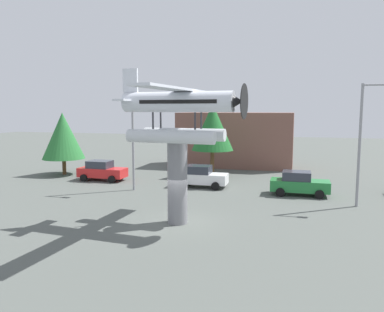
% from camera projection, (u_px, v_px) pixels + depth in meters
% --- Properties ---
extents(ground_plane, '(140.00, 140.00, 0.00)m').
position_uv_depth(ground_plane, '(178.00, 223.00, 21.06)').
color(ground_plane, '#515651').
extents(display_pedestal, '(1.10, 1.10, 4.52)m').
position_uv_depth(display_pedestal, '(177.00, 183.00, 20.78)').
color(display_pedestal, slate).
rests_on(display_pedestal, ground).
extents(floatplane_monument, '(6.97, 10.45, 4.00)m').
position_uv_depth(floatplane_monument, '(179.00, 111.00, 20.25)').
color(floatplane_monument, silver).
rests_on(floatplane_monument, display_pedestal).
extents(car_near_red, '(4.20, 2.02, 1.76)m').
position_uv_depth(car_near_red, '(102.00, 171.00, 33.54)').
color(car_near_red, red).
rests_on(car_near_red, ground).
extents(car_mid_white, '(4.20, 2.02, 1.76)m').
position_uv_depth(car_mid_white, '(201.00, 176.00, 30.66)').
color(car_mid_white, white).
rests_on(car_mid_white, ground).
extents(car_far_green, '(4.20, 2.02, 1.76)m').
position_uv_depth(car_far_green, '(299.00, 183.00, 27.75)').
color(car_far_green, '#237A38').
rests_on(car_far_green, ground).
extents(streetlight_primary, '(1.84, 0.28, 8.24)m').
position_uv_depth(streetlight_primary, '(135.00, 129.00, 29.00)').
color(streetlight_primary, gray).
rests_on(streetlight_primary, ground).
extents(streetlight_secondary, '(1.84, 0.28, 7.89)m').
position_uv_depth(streetlight_secondary, '(363.00, 136.00, 23.98)').
color(streetlight_secondary, gray).
rests_on(streetlight_secondary, ground).
extents(storefront_building, '(12.39, 5.08, 5.92)m').
position_uv_depth(storefront_building, '(235.00, 140.00, 41.81)').
color(storefront_building, brown).
rests_on(storefront_building, ground).
extents(tree_west, '(3.99, 3.99, 5.98)m').
position_uv_depth(tree_west, '(63.00, 136.00, 36.23)').
color(tree_west, brown).
rests_on(tree_west, ground).
extents(tree_east, '(3.90, 3.90, 6.80)m').
position_uv_depth(tree_east, '(213.00, 127.00, 35.24)').
color(tree_east, brown).
rests_on(tree_east, ground).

